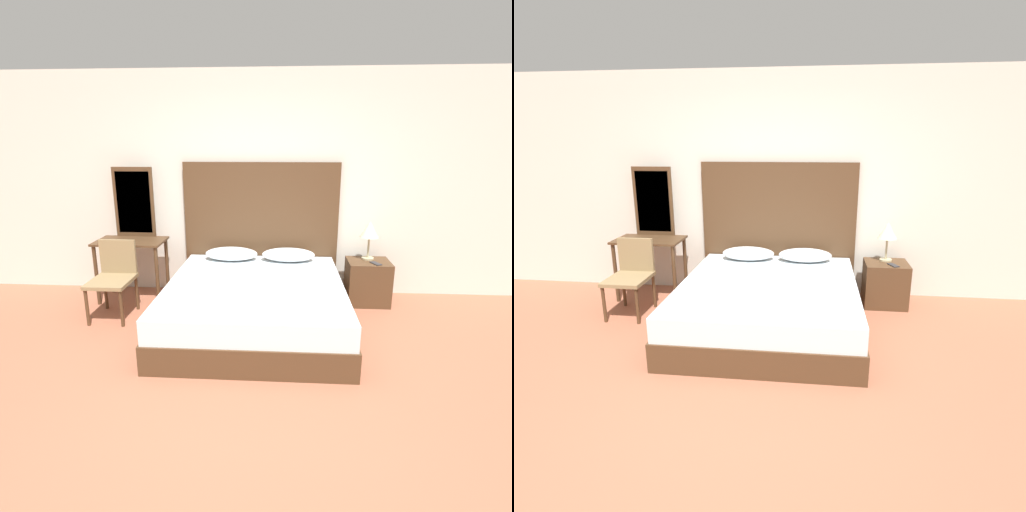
# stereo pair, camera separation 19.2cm
# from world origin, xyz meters

# --- Properties ---
(ground_plane) EXTENTS (16.00, 16.00, 0.00)m
(ground_plane) POSITION_xyz_m (0.00, 0.00, 0.00)
(ground_plane) COLOR #9E5B42
(wall_back) EXTENTS (10.00, 0.06, 2.70)m
(wall_back) POSITION_xyz_m (0.00, 2.55, 1.35)
(wall_back) COLOR silver
(wall_back) RESTS_ON ground_plane
(bed) EXTENTS (1.81, 2.03, 0.49)m
(bed) POSITION_xyz_m (0.06, 1.43, 0.24)
(bed) COLOR #4C331E
(bed) RESTS_ON ground_plane
(headboard) EXTENTS (1.90, 0.05, 1.64)m
(headboard) POSITION_xyz_m (0.06, 2.47, 0.82)
(headboard) COLOR #4C331E
(headboard) RESTS_ON ground_plane
(pillow_left) EXTENTS (0.63, 0.34, 0.15)m
(pillow_left) POSITION_xyz_m (-0.29, 2.23, 0.57)
(pillow_left) COLOR silver
(pillow_left) RESTS_ON bed
(pillow_right) EXTENTS (0.63, 0.34, 0.15)m
(pillow_right) POSITION_xyz_m (0.41, 2.23, 0.57)
(pillow_right) COLOR silver
(pillow_right) RESTS_ON bed
(phone_on_bed) EXTENTS (0.08, 0.16, 0.01)m
(phone_on_bed) POSITION_xyz_m (0.26, 1.46, 0.50)
(phone_on_bed) COLOR #B7B7BC
(phone_on_bed) RESTS_ON bed
(nightstand) EXTENTS (0.49, 0.43, 0.52)m
(nightstand) POSITION_xyz_m (1.36, 2.18, 0.26)
(nightstand) COLOR #4C331E
(nightstand) RESTS_ON ground_plane
(table_lamp) EXTENTS (0.22, 0.22, 0.46)m
(table_lamp) POSITION_xyz_m (1.36, 2.27, 0.87)
(table_lamp) COLOR tan
(table_lamp) RESTS_ON nightstand
(phone_on_nightstand) EXTENTS (0.12, 0.17, 0.01)m
(phone_on_nightstand) POSITION_xyz_m (1.41, 2.07, 0.53)
(phone_on_nightstand) COLOR #232328
(phone_on_nightstand) RESTS_ON nightstand
(vanity_desk) EXTENTS (0.81, 0.49, 0.74)m
(vanity_desk) POSITION_xyz_m (-1.48, 2.11, 0.60)
(vanity_desk) COLOR #4C331E
(vanity_desk) RESTS_ON ground_plane
(vanity_mirror) EXTENTS (0.49, 0.03, 0.85)m
(vanity_mirror) POSITION_xyz_m (-1.48, 2.33, 1.17)
(vanity_mirror) COLOR #4C331E
(vanity_mirror) RESTS_ON vanity_desk
(chair) EXTENTS (0.43, 0.52, 0.83)m
(chair) POSITION_xyz_m (-1.52, 1.65, 0.47)
(chair) COLOR olive
(chair) RESTS_ON ground_plane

